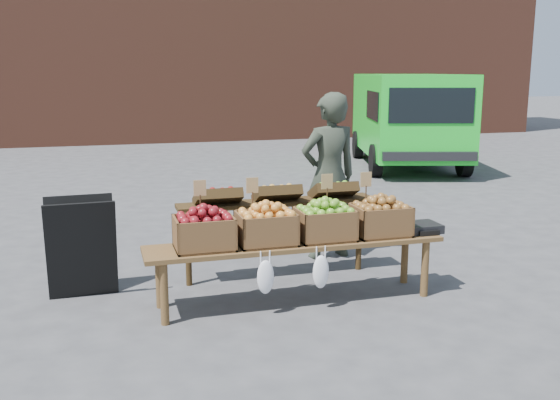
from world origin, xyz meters
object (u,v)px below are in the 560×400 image
object	(u,v)px
back_table	(277,228)
display_bench	(296,272)
weighing_scale	(421,227)
crate_russet_pears	(266,228)
delivery_van	(407,121)
crate_red_apples	(325,224)
crate_golden_apples	(204,233)
vendor	(329,176)
chalkboard_sign	(81,247)
crate_green_apples	(380,220)

from	to	relation	value
back_table	display_bench	size ratio (longest dim) A/B	0.78
weighing_scale	crate_russet_pears	bearing A→B (deg)	180.00
display_bench	crate_russet_pears	bearing A→B (deg)	180.00
delivery_van	crate_red_apples	world-z (taller)	delivery_van
crate_golden_apples	crate_red_apples	world-z (taller)	same
delivery_van	display_bench	distance (m)	8.76
display_bench	weighing_scale	world-z (taller)	weighing_scale
back_table	vendor	bearing A→B (deg)	35.11
delivery_van	chalkboard_sign	size ratio (longest dim) A/B	4.75
delivery_van	crate_red_apples	xyz separation A→B (m)	(-4.61, -7.24, -0.29)
crate_golden_apples	weighing_scale	world-z (taller)	crate_golden_apples
chalkboard_sign	back_table	size ratio (longest dim) A/B	0.45
back_table	crate_red_apples	size ratio (longest dim) A/B	4.20
vendor	crate_green_apples	distance (m)	1.27
chalkboard_sign	crate_golden_apples	bearing A→B (deg)	-36.99
delivery_van	crate_green_apples	xyz separation A→B (m)	(-4.06, -7.24, -0.29)
weighing_scale	chalkboard_sign	bearing A→B (deg)	167.12
vendor	display_bench	bearing A→B (deg)	50.34
crate_russet_pears	weighing_scale	size ratio (longest dim) A/B	1.47
vendor	display_bench	world-z (taller)	vendor
delivery_van	weighing_scale	xyz separation A→B (m)	(-3.63, -7.24, -0.39)
crate_red_apples	weighing_scale	size ratio (longest dim) A/B	1.47
back_table	crate_russet_pears	bearing A→B (deg)	-113.10
chalkboard_sign	crate_golden_apples	xyz separation A→B (m)	(1.03, -0.71, 0.24)
display_bench	back_table	bearing A→B (deg)	87.44
delivery_van	display_bench	xyz separation A→B (m)	(-4.88, -7.24, -0.72)
crate_red_apples	crate_green_apples	size ratio (longest dim) A/B	1.00
crate_red_apples	back_table	bearing A→B (deg)	108.64
crate_russet_pears	chalkboard_sign	bearing A→B (deg)	155.80
delivery_van	weighing_scale	size ratio (longest dim) A/B	13.19
crate_green_apples	display_bench	bearing A→B (deg)	180.00
delivery_van	crate_golden_apples	xyz separation A→B (m)	(-5.71, -7.24, -0.29)
chalkboard_sign	crate_golden_apples	size ratio (longest dim) A/B	1.89
vendor	display_bench	size ratio (longest dim) A/B	0.68
display_bench	crate_russet_pears	distance (m)	0.51
vendor	crate_red_apples	bearing A→B (deg)	60.26
chalkboard_sign	crate_red_apples	world-z (taller)	chalkboard_sign
chalkboard_sign	back_table	world-z (taller)	back_table
delivery_van	vendor	distance (m)	7.26
weighing_scale	back_table	bearing A→B (deg)	149.41
delivery_van	chalkboard_sign	bearing A→B (deg)	-119.83
delivery_van	chalkboard_sign	world-z (taller)	delivery_van
vendor	crate_red_apples	distance (m)	1.37
vendor	display_bench	distance (m)	1.61
delivery_van	crate_golden_apples	size ratio (longest dim) A/B	8.97
vendor	crate_russet_pears	size ratio (longest dim) A/B	3.70
chalkboard_sign	crate_russet_pears	size ratio (longest dim) A/B	1.89
crate_russet_pears	weighing_scale	distance (m)	1.53
crate_russet_pears	crate_red_apples	distance (m)	0.55
back_table	display_bench	bearing A→B (deg)	-92.56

